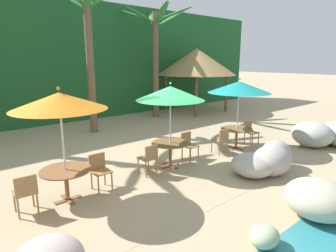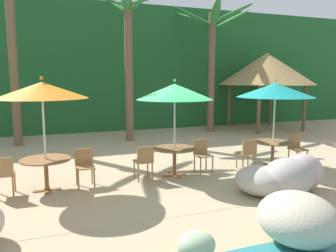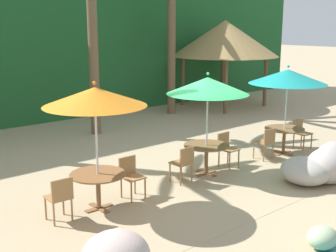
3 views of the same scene
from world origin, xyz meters
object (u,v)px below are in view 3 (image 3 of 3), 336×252
object	(u,v)px
dining_table_orange	(98,180)
chair_green_inland	(184,162)
umbrella_orange	(95,97)
chair_orange_seaward	(130,174)
chair_green_seaward	(226,147)
dining_table_green	(206,150)
umbrella_teal	(288,77)
palm_tree_third	(172,14)
palm_tree_second	(92,5)
dining_table_teal	(284,132)
chair_teal_inland	(266,141)
palapa_hut	(225,39)
umbrella_green	(208,86)
chair_teal_seaward	(301,131)
chair_orange_inland	(60,196)

from	to	relation	value
dining_table_orange	chair_green_inland	size ratio (longest dim) A/B	1.26
umbrella_orange	chair_orange_seaward	world-z (taller)	umbrella_orange
chair_green_seaward	chair_green_inland	xyz separation A→B (m)	(-1.69, -0.23, 0.00)
dining_table_orange	dining_table_green	world-z (taller)	same
umbrella_teal	palm_tree_third	distance (m)	6.85
umbrella_orange	palm_tree_second	xyz separation A→B (m)	(3.27, 5.40, 1.91)
umbrella_orange	dining_table_teal	distance (m)	6.26
palm_tree_third	umbrella_teal	bearing A→B (deg)	-102.43
chair_teal_inland	palapa_hut	size ratio (longest dim) A/B	0.18
umbrella_orange	chair_green_inland	distance (m)	2.86
chair_orange_seaward	umbrella_teal	xyz separation A→B (m)	(5.19, -0.18, 1.67)
umbrella_orange	chair_green_seaward	bearing A→B (deg)	3.14
chair_green_inland	dining_table_teal	world-z (taller)	chair_green_inland
chair_orange_seaward	dining_table_teal	xyz separation A→B (m)	(5.19, -0.18, 0.10)
palapa_hut	chair_green_inland	bearing A→B (deg)	-142.55
dining_table_orange	chair_teal_inland	bearing A→B (deg)	-1.20
umbrella_green	dining_table_green	world-z (taller)	umbrella_green
chair_teal_seaward	chair_teal_inland	world-z (taller)	same
chair_orange_seaward	chair_green_seaward	world-z (taller)	same
chair_green_inland	palm_tree_second	size ratio (longest dim) A/B	0.14
dining_table_green	dining_table_teal	world-z (taller)	same
dining_table_teal	chair_teal_inland	distance (m)	0.86
chair_teal_inland	palapa_hut	world-z (taller)	palapa_hut
umbrella_green	palm_tree_third	xyz separation A→B (m)	(4.34, 6.27, 1.80)
chair_orange_inland	palm_tree_second	bearing A→B (deg)	53.00
umbrella_green	chair_green_inland	world-z (taller)	umbrella_green
chair_orange_seaward	umbrella_teal	world-z (taller)	umbrella_teal
chair_orange_inland	palapa_hut	size ratio (longest dim) A/B	0.18
palm_tree_second	umbrella_teal	bearing A→B (deg)	-63.14
chair_teal_seaward	chair_orange_seaward	bearing A→B (deg)	178.60
chair_teal_seaward	palapa_hut	xyz separation A→B (m)	(3.55, 6.30, 2.45)
dining_table_orange	dining_table_teal	bearing A→B (deg)	-0.75
chair_orange_seaward	umbrella_teal	size ratio (longest dim) A/B	0.35
umbrella_teal	chair_teal_seaward	world-z (taller)	umbrella_teal
chair_teal_inland	umbrella_teal	bearing A→B (deg)	1.96
chair_orange_seaward	dining_table_green	bearing A→B (deg)	0.13
chair_green_seaward	palm_tree_second	bearing A→B (deg)	97.69
umbrella_orange	palm_tree_second	bearing A→B (deg)	58.84
dining_table_green	chair_green_inland	world-z (taller)	chair_green_inland
umbrella_green	palm_tree_second	xyz separation A→B (m)	(0.15, 5.30, 1.99)
umbrella_orange	umbrella_teal	xyz separation A→B (m)	(6.04, -0.08, -0.07)
chair_green_inland	chair_teal_seaward	bearing A→B (deg)	-0.54
chair_orange_inland	palm_tree_third	world-z (taller)	palm_tree_third
dining_table_teal	dining_table_green	bearing A→B (deg)	176.46
umbrella_green	chair_orange_inland	bearing A→B (deg)	-177.60
chair_green_inland	chair_teal_seaward	distance (m)	4.63
umbrella_teal	palm_tree_second	distance (m)	6.45
chair_orange_seaward	palm_tree_third	world-z (taller)	palm_tree_third
dining_table_orange	palm_tree_second	distance (m)	7.24
dining_table_orange	dining_table_teal	world-z (taller)	same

